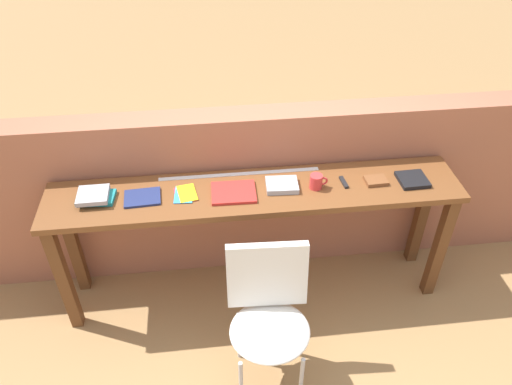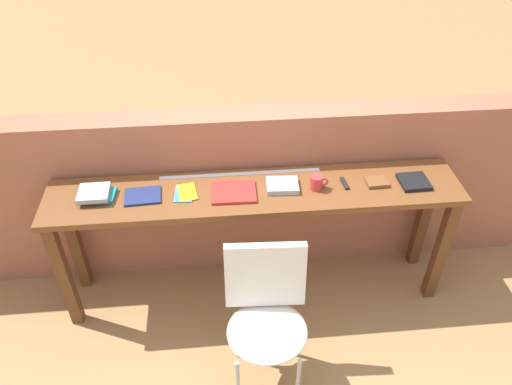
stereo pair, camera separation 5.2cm
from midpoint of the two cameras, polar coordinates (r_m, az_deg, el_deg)
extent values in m
plane|color=#9E7547|center=(3.40, 0.05, -14.67)|extent=(40.00, 40.00, 0.00)
cube|color=#9E5B42|center=(3.41, -1.19, 0.17)|extent=(6.00, 0.20, 1.21)
cube|color=brown|center=(2.99, -0.61, -0.01)|extent=(2.50, 0.44, 0.04)
cube|color=#5B341A|center=(3.30, -21.54, -9.25)|extent=(0.07, 0.07, 0.84)
cube|color=#5B341A|center=(3.47, 19.82, -5.95)|extent=(0.07, 0.07, 0.84)
cube|color=#5B341A|center=(3.52, -20.61, -5.43)|extent=(0.07, 0.07, 0.84)
cube|color=#5B341A|center=(3.68, 17.95, -2.53)|extent=(0.07, 0.07, 0.84)
ellipsoid|color=silver|center=(2.80, 1.00, -15.57)|extent=(0.46, 0.44, 0.08)
cube|color=silver|center=(2.73, 0.74, -9.39)|extent=(0.44, 0.13, 0.40)
cylinder|color=#B2B2B7|center=(2.92, -2.25, -21.08)|extent=(0.02, 0.02, 0.41)
cylinder|color=#B2B2B7|center=(2.93, 4.65, -20.66)|extent=(0.02, 0.02, 0.41)
cylinder|color=#B2B2B7|center=(3.09, -2.47, -16.05)|extent=(0.02, 0.02, 0.41)
cylinder|color=#B2B2B7|center=(3.10, 3.87, -15.70)|extent=(0.02, 0.02, 0.41)
cube|color=#19757A|center=(3.05, -18.27, -0.58)|extent=(0.22, 0.16, 0.03)
cube|color=#9E9EA3|center=(3.03, -18.61, -0.30)|extent=(0.18, 0.17, 0.03)
cube|color=navy|center=(2.99, -13.34, -0.57)|extent=(0.22, 0.17, 0.01)
cube|color=#E5334C|center=(2.97, -8.59, -0.22)|extent=(0.14, 0.16, 0.00)
cube|color=#3399D8|center=(2.97, -8.76, -0.22)|extent=(0.12, 0.17, 0.00)
cube|color=yellow|center=(2.97, -8.38, -0.05)|extent=(0.13, 0.18, 0.00)
cube|color=red|center=(2.95, -3.08, 0.00)|extent=(0.27, 0.22, 0.02)
cube|color=#9E9EA3|center=(2.99, 2.49, 0.84)|extent=(0.20, 0.16, 0.03)
cylinder|color=red|center=(2.99, 6.38, 1.25)|extent=(0.08, 0.08, 0.09)
torus|color=red|center=(2.99, 7.20, 1.30)|extent=(0.06, 0.01, 0.06)
cube|color=black|center=(3.07, 9.52, 1.17)|extent=(0.03, 0.11, 0.02)
cube|color=brown|center=(3.11, 13.08, 1.33)|extent=(0.13, 0.11, 0.02)
cube|color=black|center=(3.17, 17.01, 1.42)|extent=(0.18, 0.17, 0.03)
cube|color=silver|center=(3.10, -2.38, 2.13)|extent=(1.00, 0.03, 0.00)
camera|label=1|loc=(0.03, -90.51, -0.40)|focal=35.00mm
camera|label=2|loc=(0.03, 89.49, 0.40)|focal=35.00mm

